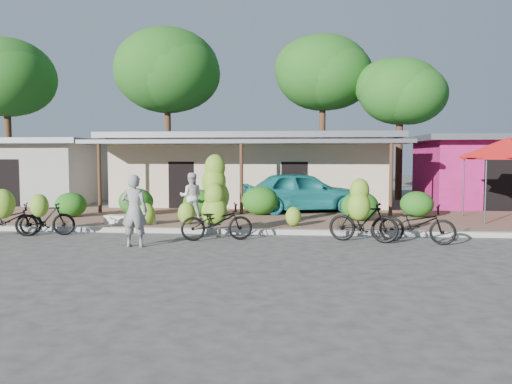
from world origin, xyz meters
TOP-DOWN VIEW (x-y plane):
  - ground at (0.00, 0.00)m, footprint 100.00×100.00m
  - sidewalk at (0.00, 5.00)m, footprint 60.00×6.00m
  - curb at (0.00, 2.00)m, footprint 60.00×0.25m
  - shop_main at (0.00, 10.93)m, footprint 13.00×8.50m
  - shop_pink at (10.50, 10.99)m, footprint 6.00×6.00m
  - shop_grey at (-11.00, 10.99)m, footprint 7.00×6.00m
  - tree_back_left at (-13.69, 13.11)m, footprint 5.33×5.22m
  - tree_far_center at (-5.69, 16.11)m, footprint 6.16×6.12m
  - tree_center_right at (3.31, 16.61)m, footprint 5.50×5.40m
  - tree_near_right at (7.31, 14.61)m, footprint 4.55×4.38m
  - hedge_0 at (-6.10, 4.65)m, footprint 1.14×1.03m
  - hedge_1 at (-3.92, 5.43)m, footprint 1.30×1.17m
  - hedge_2 at (-1.46, 5.35)m, footprint 1.26×1.14m
  - hedge_3 at (0.74, 5.91)m, footprint 1.39×1.25m
  - hedge_4 at (4.28, 4.52)m, footprint 1.29×1.16m
  - hedge_5 at (6.48, 5.74)m, footprint 1.20×1.08m
  - red_canopy at (9.37, 5.14)m, footprint 3.50×3.50m
  - bike_far_left at (-6.21, 0.84)m, footprint 1.93×1.51m
  - bike_left at (-5.17, 1.00)m, footprint 1.74×1.30m
  - bike_center at (-0.13, 1.00)m, footprint 2.08×1.42m
  - bike_right at (3.90, 0.70)m, footprint 1.95×1.40m
  - bike_far_right at (5.35, 0.79)m, footprint 2.11×1.35m
  - loose_banana_a at (-2.69, 2.77)m, footprint 0.57×0.48m
  - loose_banana_b at (-1.45, 3.08)m, footprint 0.58×0.49m
  - loose_banana_c at (2.02, 2.92)m, footprint 0.49×0.42m
  - sack_near at (-2.89, 2.98)m, footprint 0.90×0.53m
  - sack_far at (-3.76, 3.00)m, footprint 0.81×0.51m
  - vendor at (-2.00, -0.41)m, footprint 0.68×0.45m
  - bystander at (-1.54, 4.20)m, footprint 0.88×0.74m
  - teal_van at (2.30, 7.00)m, footprint 5.08×3.08m

SIDE VIEW (x-z plane):
  - ground at x=0.00m, z-range 0.00..0.00m
  - sidewalk at x=0.00m, z-range 0.00..0.12m
  - curb at x=0.00m, z-range 0.00..0.15m
  - sack_far at x=-3.76m, z-range 0.12..0.40m
  - sack_near at x=-2.89m, z-range 0.12..0.42m
  - loose_banana_c at x=2.02m, z-range 0.12..0.74m
  - loose_banana_a at x=-2.69m, z-range 0.12..0.83m
  - loose_banana_b at x=-1.45m, z-range 0.12..0.84m
  - bike_far_right at x=5.35m, z-range 0.00..1.05m
  - hedge_0 at x=-6.10m, z-range 0.12..1.01m
  - bike_left at x=-5.17m, z-range -0.07..1.22m
  - hedge_5 at x=6.48m, z-range 0.12..1.06m
  - bike_far_left at x=-6.21m, z-range -0.12..1.31m
  - hedge_2 at x=-1.46m, z-range 0.12..1.11m
  - hedge_4 at x=4.28m, z-range 0.12..1.12m
  - hedge_1 at x=-3.92m, z-range 0.12..1.13m
  - hedge_3 at x=0.74m, z-range 0.12..1.20m
  - bike_right at x=3.90m, z-range -0.17..1.60m
  - bike_center at x=-0.13m, z-range -0.28..2.11m
  - teal_van at x=2.30m, z-range 0.12..1.74m
  - vendor at x=-2.00m, z-range 0.00..1.87m
  - bystander at x=-1.54m, z-range 0.12..1.76m
  - shop_grey at x=-11.00m, z-range 0.04..3.19m
  - shop_pink at x=10.50m, z-range 0.05..3.30m
  - shop_main at x=0.00m, z-range 0.05..3.40m
  - red_canopy at x=9.37m, z-range 1.18..4.04m
  - tree_near_right at x=7.31m, z-range 2.08..9.62m
  - tree_back_left at x=-13.69m, z-range 2.33..10.96m
  - tree_center_right at x=3.31m, z-range 2.58..11.86m
  - tree_far_center at x=-5.69m, z-range 2.53..12.26m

